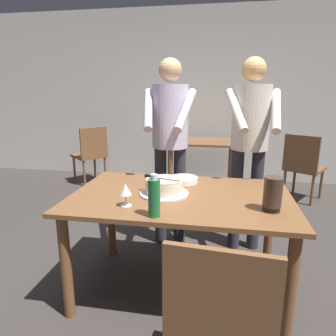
{
  "coord_description": "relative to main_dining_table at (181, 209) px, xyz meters",
  "views": [
    {
      "loc": [
        0.26,
        -1.98,
        1.45
      ],
      "look_at": [
        -0.11,
        0.14,
        0.9
      ],
      "focal_mm": 32.52,
      "sensor_mm": 36.0,
      "label": 1
    }
  ],
  "objects": [
    {
      "name": "hurricane_lamp",
      "position": [
        0.57,
        -0.2,
        0.21
      ],
      "size": [
        0.11,
        0.11,
        0.21
      ],
      "color": "black",
      "rests_on": "main_dining_table"
    },
    {
      "name": "background_chair_0",
      "position": [
        -1.76,
        2.45,
        -0.15
      ],
      "size": [
        0.62,
        0.62,
        0.9
      ],
      "color": "brown",
      "rests_on": "ground_plane"
    },
    {
      "name": "wine_glass_near",
      "position": [
        -0.31,
        -0.27,
        0.21
      ],
      "size": [
        0.08,
        0.08,
        0.14
      ],
      "color": "silver",
      "rests_on": "main_dining_table"
    },
    {
      "name": "cake_on_platter",
      "position": [
        -0.11,
        -0.01,
        0.16
      ],
      "size": [
        0.34,
        0.34,
        0.11
      ],
      "color": "silver",
      "rests_on": "main_dining_table"
    },
    {
      "name": "cake_knife",
      "position": [
        -0.18,
        0.01,
        0.22
      ],
      "size": [
        0.27,
        0.1,
        0.02
      ],
      "color": "silver",
      "rests_on": "cake_on_platter"
    },
    {
      "name": "main_dining_table",
      "position": [
        0.0,
        0.0,
        0.0
      ],
      "size": [
        1.51,
        0.96,
        0.75
      ],
      "color": "brown",
      "rests_on": "ground_plane"
    },
    {
      "name": "plate_stack",
      "position": [
        -0.02,
        0.3,
        0.13
      ],
      "size": [
        0.22,
        0.22,
        0.04
      ],
      "color": "white",
      "rests_on": "main_dining_table"
    },
    {
      "name": "back_wall",
      "position": [
        0.0,
        3.1,
        0.71
      ],
      "size": [
        10.0,
        0.12,
        2.7
      ],
      "primitive_type": "cube",
      "color": "beige",
      "rests_on": "ground_plane"
    },
    {
      "name": "water_bottle",
      "position": [
        -0.1,
        -0.4,
        0.22
      ],
      "size": [
        0.07,
        0.07,
        0.25
      ],
      "color": "#1E6B38",
      "rests_on": "main_dining_table"
    },
    {
      "name": "chair_near_side",
      "position": [
        0.29,
        -0.86,
        -0.15
      ],
      "size": [
        0.48,
        0.48,
        0.9
      ],
      "color": "brown",
      "rests_on": "ground_plane"
    },
    {
      "name": "person_cutting_cake",
      "position": [
        -0.19,
        0.69,
        0.43
      ],
      "size": [
        0.47,
        0.55,
        1.72
      ],
      "color": "#2D2D38",
      "rests_on": "ground_plane"
    },
    {
      "name": "background_chair_1",
      "position": [
        1.34,
        2.16,
        -0.15
      ],
      "size": [
        0.61,
        0.61,
        0.9
      ],
      "color": "brown",
      "rests_on": "ground_plane"
    },
    {
      "name": "ground_plane",
      "position": [
        0.0,
        0.0,
        -0.64
      ],
      "size": [
        14.0,
        14.0,
        0.0
      ],
      "primitive_type": "plane",
      "color": "#383330"
    },
    {
      "name": "background_table",
      "position": [
        -0.01,
        2.4,
        -0.07
      ],
      "size": [
        1.0,
        0.7,
        0.74
      ],
      "color": "brown",
      "rests_on": "ground_plane"
    },
    {
      "name": "person_standing_beside",
      "position": [
        0.5,
        0.72,
        0.43
      ],
      "size": [
        0.46,
        0.57,
        1.72
      ],
      "color": "#2D2D38",
      "rests_on": "ground_plane"
    }
  ]
}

